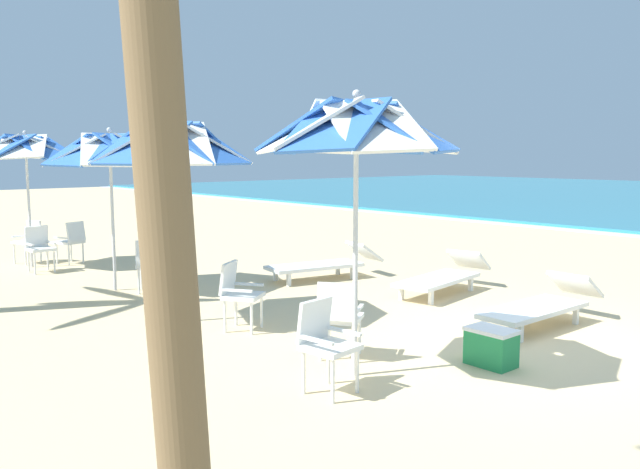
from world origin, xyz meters
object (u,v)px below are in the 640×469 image
at_px(cooler_box, 491,347).
at_px(plastic_chair_2, 238,291).
at_px(plastic_chair_0, 325,340).
at_px(sun_lounger_2, 444,276).
at_px(plastic_chair_3, 150,262).
at_px(plastic_chair_5, 30,239).
at_px(plastic_chair_4, 39,246).
at_px(plastic_chair_6, 72,240).
at_px(beach_umbrella_2, 110,152).
at_px(beach_umbrella_1, 170,146).
at_px(beach_umbrella_3, 26,149).
at_px(beach_umbrella_0, 356,131).
at_px(sun_lounger_1, 541,305).
at_px(sun_lounger_3, 325,263).
at_px(plastic_chair_1, 339,314).

bearing_deg(cooler_box, plastic_chair_2, -157.04).
relative_size(plastic_chair_0, sun_lounger_2, 0.39).
distance_m(plastic_chair_3, plastic_chair_5, 4.31).
bearing_deg(plastic_chair_3, sun_lounger_2, 48.56).
xyz_separation_m(plastic_chair_4, plastic_chair_6, (-0.52, 0.79, 0.00)).
height_order(plastic_chair_0, beach_umbrella_2, beach_umbrella_2).
bearing_deg(plastic_chair_0, plastic_chair_3, 171.61).
relative_size(plastic_chair_0, cooler_box, 1.73).
distance_m(plastic_chair_6, sun_lounger_2, 7.57).
bearing_deg(plastic_chair_5, plastic_chair_0, -1.11).
relative_size(plastic_chair_2, plastic_chair_5, 1.00).
distance_m(beach_umbrella_1, cooler_box, 4.63).
bearing_deg(cooler_box, beach_umbrella_2, -167.04).
xyz_separation_m(beach_umbrella_3, plastic_chair_5, (-0.56, 0.15, -1.83)).
bearing_deg(beach_umbrella_1, plastic_chair_4, -178.26).
height_order(plastic_chair_3, plastic_chair_4, same).
distance_m(beach_umbrella_2, plastic_chair_5, 4.14).
distance_m(beach_umbrella_0, plastic_chair_0, 2.00).
bearing_deg(plastic_chair_3, plastic_chair_4, -166.16).
relative_size(beach_umbrella_3, plastic_chair_5, 3.09).
relative_size(plastic_chair_5, plastic_chair_6, 1.00).
distance_m(beach_umbrella_0, plastic_chair_6, 8.80).
height_order(beach_umbrella_3, sun_lounger_2, beach_umbrella_3).
distance_m(beach_umbrella_0, plastic_chair_2, 2.92).
xyz_separation_m(plastic_chair_6, sun_lounger_2, (6.71, 3.50, -0.22)).
xyz_separation_m(plastic_chair_2, plastic_chair_3, (-2.79, 0.17, 0.00)).
distance_m(beach_umbrella_1, sun_lounger_1, 5.19).
bearing_deg(sun_lounger_1, beach_umbrella_2, -150.31).
bearing_deg(plastic_chair_0, beach_umbrella_0, 104.99).
distance_m(plastic_chair_2, sun_lounger_1, 3.90).
bearing_deg(plastic_chair_2, plastic_chair_0, -14.07).
bearing_deg(beach_umbrella_1, beach_umbrella_2, 174.63).
xyz_separation_m(beach_umbrella_3, sun_lounger_2, (6.82, 4.25, -2.04)).
distance_m(sun_lounger_1, cooler_box, 1.90).
height_order(beach_umbrella_3, sun_lounger_3, beach_umbrella_3).
height_order(plastic_chair_5, sun_lounger_3, plastic_chair_5).
height_order(beach_umbrella_2, plastic_chair_4, beach_umbrella_2).
bearing_deg(cooler_box, sun_lounger_3, 159.09).
bearing_deg(sun_lounger_2, plastic_chair_6, -152.48).
bearing_deg(sun_lounger_1, plastic_chair_0, -91.05).
xyz_separation_m(beach_umbrella_0, plastic_chair_3, (-4.99, 0.24, -1.93)).
bearing_deg(plastic_chair_5, cooler_box, 9.31).
bearing_deg(sun_lounger_2, plastic_chair_4, -145.30).
bearing_deg(beach_umbrella_2, cooler_box, 12.96).
relative_size(beach_umbrella_2, plastic_chair_4, 3.05).
relative_size(beach_umbrella_0, plastic_chair_3, 3.26).
height_order(plastic_chair_1, beach_umbrella_3, beach_umbrella_3).
distance_m(plastic_chair_6, sun_lounger_1, 9.24).
xyz_separation_m(beach_umbrella_0, plastic_chair_6, (-8.58, 0.27, -1.93)).
relative_size(plastic_chair_3, sun_lounger_2, 0.39).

